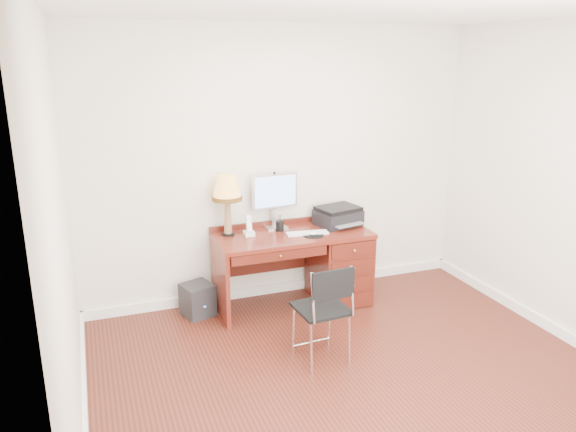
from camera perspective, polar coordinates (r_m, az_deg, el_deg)
name	(u,v)px	position (r m, az deg, el deg)	size (l,w,h in m)	color
ground	(356,377)	(4.57, 6.91, -15.95)	(4.00, 4.00, 0.00)	#3A140D
room_shell	(323,335)	(5.04, 3.61, -11.93)	(4.00, 4.00, 4.00)	silver
desk	(322,262)	(5.65, 3.52, -4.65)	(1.50, 0.67, 0.75)	maroon
monitor	(275,194)	(5.51, -1.33, 2.24)	(0.47, 0.17, 0.54)	silver
keyboard	(307,233)	(5.40, 1.97, -1.74)	(0.40, 0.12, 0.02)	white
mouse_pad	(313,234)	(5.35, 2.59, -1.88)	(0.20, 0.20, 0.04)	black
printer	(338,216)	(5.68, 5.10, 0.02)	(0.48, 0.41, 0.19)	black
leg_lamp	(227,192)	(5.28, -6.23, 2.48)	(0.28, 0.28, 0.58)	black
phone	(249,230)	(5.35, -3.99, -1.38)	(0.10, 0.10, 0.20)	white
pen_cup	(280,226)	(5.48, -0.84, -1.01)	(0.08, 0.08, 0.10)	black
chair	(325,304)	(4.50, 3.75, -8.93)	(0.42, 0.42, 0.85)	black
equipment_box	(198,300)	(5.49, -9.18, -8.39)	(0.27, 0.27, 0.31)	black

